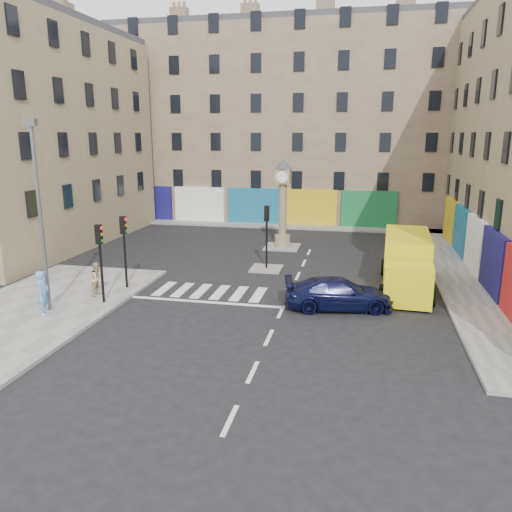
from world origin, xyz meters
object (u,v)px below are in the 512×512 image
(yellow_van, at_px, (407,262))
(pedestrian_tan, at_px, (98,279))
(navy_sedan, at_px, (339,294))
(traffic_light_island, at_px, (267,227))
(lamp_post, at_px, (39,207))
(traffic_light_left_near, at_px, (100,251))
(traffic_light_left_far, at_px, (124,240))
(clock_pillar, at_px, (283,198))
(pedestrian_blue, at_px, (43,293))

(yellow_van, xyz_separation_m, pedestrian_tan, (-14.88, -4.92, -0.38))
(navy_sedan, bearing_deg, traffic_light_island, 26.71)
(lamp_post, bearing_deg, traffic_light_left_near, 36.38)
(traffic_light_left_far, distance_m, navy_sedan, 10.98)
(traffic_light_island, bearing_deg, clock_pillar, 90.00)
(traffic_light_left_near, bearing_deg, lamp_post, -143.62)
(lamp_post, height_order, clock_pillar, lamp_post)
(lamp_post, bearing_deg, navy_sedan, 14.30)
(navy_sedan, xyz_separation_m, yellow_van, (3.28, 4.06, 0.63))
(traffic_light_left_near, distance_m, traffic_light_island, 10.03)
(traffic_light_island, height_order, yellow_van, traffic_light_island)
(traffic_light_left_near, bearing_deg, pedestrian_blue, -132.02)
(yellow_van, bearing_deg, clock_pillar, 137.61)
(traffic_light_left_far, bearing_deg, traffic_light_left_near, -90.00)
(navy_sedan, bearing_deg, yellow_van, -49.26)
(pedestrian_blue, relative_size, pedestrian_tan, 1.19)
(traffic_light_left_far, relative_size, pedestrian_blue, 1.91)
(pedestrian_blue, distance_m, pedestrian_tan, 3.09)
(pedestrian_blue, bearing_deg, lamp_post, -1.03)
(traffic_light_left_near, height_order, yellow_van, traffic_light_left_near)
(traffic_light_island, xyz_separation_m, pedestrian_tan, (-7.10, -6.82, -1.62))
(traffic_light_left_near, xyz_separation_m, clock_pillar, (6.30, 13.80, 0.93))
(traffic_light_left_far, height_order, traffic_light_island, traffic_light_left_far)
(traffic_light_left_near, xyz_separation_m, pedestrian_tan, (-0.80, 0.98, -1.65))
(yellow_van, bearing_deg, lamp_post, -152.42)
(clock_pillar, bearing_deg, pedestrian_blue, -117.11)
(clock_pillar, bearing_deg, navy_sedan, -69.37)
(lamp_post, xyz_separation_m, yellow_van, (15.98, 7.30, -3.45))
(lamp_post, relative_size, clock_pillar, 1.36)
(traffic_light_left_near, distance_m, clock_pillar, 15.19)
(lamp_post, height_order, yellow_van, lamp_post)
(traffic_light_island, xyz_separation_m, lamp_post, (-8.20, -9.20, 2.20))
(traffic_light_left_far, distance_m, traffic_light_island, 8.30)
(clock_pillar, bearing_deg, lamp_post, -118.35)
(clock_pillar, height_order, pedestrian_tan, clock_pillar)
(navy_sedan, bearing_deg, traffic_light_left_far, 76.67)
(clock_pillar, relative_size, pedestrian_blue, 3.15)
(traffic_light_island, xyz_separation_m, pedestrian_blue, (-8.06, -9.76, -1.47))
(traffic_light_left_far, relative_size, yellow_van, 0.49)
(navy_sedan, bearing_deg, traffic_light_left_near, 89.31)
(yellow_van, distance_m, pedestrian_blue, 17.69)
(traffic_light_island, distance_m, pedestrian_blue, 12.74)
(pedestrian_tan, bearing_deg, traffic_light_left_far, -25.00)
(traffic_light_left_near, height_order, navy_sedan, traffic_light_left_near)
(pedestrian_blue, bearing_deg, traffic_light_island, -54.42)
(yellow_van, height_order, pedestrian_tan, yellow_van)
(lamp_post, distance_m, clock_pillar, 17.31)
(pedestrian_blue, bearing_deg, navy_sedan, -88.05)
(traffic_light_left_near, xyz_separation_m, lamp_post, (-1.90, -1.40, 2.17))
(navy_sedan, xyz_separation_m, pedestrian_blue, (-12.56, -3.79, 0.40))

